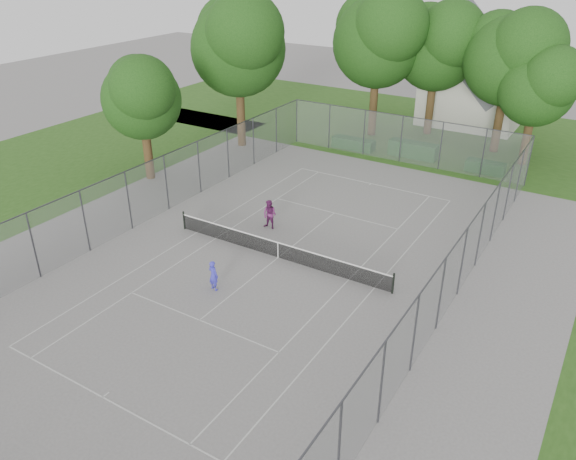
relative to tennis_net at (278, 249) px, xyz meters
The scene contains 18 objects.
ground 0.51m from the tennis_net, ahead, with size 120.00×120.00×0.00m, color slate.
grass_far 26.00m from the tennis_net, 90.00° to the left, with size 60.00×20.00×0.00m, color #274F16.
grass_left 22.01m from the tennis_net, behind, with size 16.00×40.00×0.00m, color #274F16.
court_markings 0.50m from the tennis_net, ahead, with size 11.03×23.83×0.01m.
tennis_net is the anchor object (origin of this frame).
perimeter_fence 1.30m from the tennis_net, ahead, with size 18.08×34.08×3.52m.
tree_far_left 23.70m from the tennis_net, 101.38° to the left, with size 8.29×7.57×11.91m.
tree_far_midleft 25.78m from the tennis_net, 91.07° to the left, with size 7.65×6.98×10.99m.
tree_far_midright 24.72m from the tennis_net, 76.38° to the left, with size 7.58×6.92×10.90m.
tree_far_right 23.40m from the tennis_net, 69.28° to the left, with size 6.10×5.57×8.76m.
tree_side_back 20.06m from the tennis_net, 131.47° to the left, with size 8.25×7.53×11.86m.
tree_side_front 15.35m from the tennis_net, 160.78° to the left, with size 5.99×5.47×8.61m.
hedge_left 18.35m from the tennis_net, 103.34° to the left, with size 3.41×1.02×0.85m, color #143F16.
hedge_mid 18.50m from the tennis_net, 88.48° to the left, with size 3.71×1.06×1.17m, color #143F16.
hedge_right 19.07m from the tennis_net, 71.46° to the left, with size 2.72×1.00×0.82m, color #143F16.
house 29.93m from the tennis_net, 86.78° to the left, with size 8.25×6.39×10.27m.
girl_player 4.23m from the tennis_net, 103.58° to the right, with size 0.56×0.37×1.54m, color #3B37D1.
woman_player 3.50m from the tennis_net, 130.23° to the left, with size 0.84×0.65×1.73m, color #69235C.
Camera 1 is at (13.78, -21.42, 14.76)m, focal length 35.00 mm.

